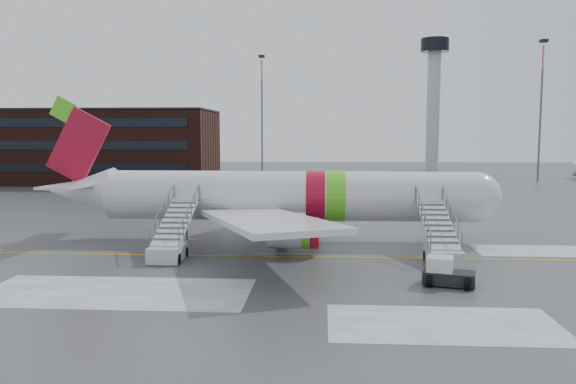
# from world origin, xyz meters

# --- Properties ---
(ground) EXTENTS (260.00, 260.00, 0.00)m
(ground) POSITION_xyz_m (0.00, 0.00, 0.00)
(ground) COLOR #494C4F
(ground) RESTS_ON ground
(airliner) EXTENTS (35.03, 32.97, 11.18)m
(airliner) POSITION_xyz_m (1.24, 4.72, 3.42)
(airliner) COLOR silver
(airliner) RESTS_ON ground
(airstair_fwd) EXTENTS (2.05, 7.70, 3.48)m
(airstair_fwd) POSITION_xyz_m (12.36, -1.81, 1.06)
(airstair_fwd) COLOR #B4B6BC
(airstair_fwd) RESTS_ON ground
(airstair_aft) EXTENTS (2.05, 7.70, 3.48)m
(airstair_aft) POSITION_xyz_m (-5.32, -1.81, 1.06)
(airstair_aft) COLOR silver
(airstair_aft) RESTS_ON ground
(pushback_tug) EXTENTS (3.02, 2.56, 1.56)m
(pushback_tug) POSITION_xyz_m (11.45, -7.52, 0.69)
(pushback_tug) COLOR black
(pushback_tug) RESTS_ON ground
(terminal_building) EXTENTS (62.00, 16.11, 12.30)m
(terminal_building) POSITION_xyz_m (-45.00, 54.98, 6.20)
(terminal_building) COLOR #3F1E16
(terminal_building) RESTS_ON ground
(control_tower) EXTENTS (6.40, 6.40, 30.00)m
(control_tower) POSITION_xyz_m (30.00, 95.00, 18.75)
(control_tower) COLOR #B2B5BA
(control_tower) RESTS_ON ground
(light_mast_far_ne) EXTENTS (1.20, 1.20, 24.25)m
(light_mast_far_ne) POSITION_xyz_m (42.00, 62.00, 13.84)
(light_mast_far_ne) COLOR #595B60
(light_mast_far_ne) RESTS_ON ground
(light_mast_far_n) EXTENTS (1.20, 1.20, 24.25)m
(light_mast_far_n) POSITION_xyz_m (-8.00, 78.00, 13.84)
(light_mast_far_n) COLOR #595B60
(light_mast_far_n) RESTS_ON ground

